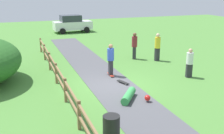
% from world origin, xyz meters
% --- Properties ---
extents(ground_plane, '(60.00, 60.00, 0.00)m').
position_xyz_m(ground_plane, '(0.00, 0.00, 0.00)').
color(ground_plane, '#4C8438').
extents(asphalt_path, '(2.40, 28.00, 0.02)m').
position_xyz_m(asphalt_path, '(0.00, 0.00, 0.01)').
color(asphalt_path, '#515156').
rests_on(asphalt_path, ground_plane).
extents(wooden_fence, '(0.12, 18.12, 1.10)m').
position_xyz_m(wooden_fence, '(-2.60, 0.00, 0.67)').
color(wooden_fence, olive).
rests_on(wooden_fence, ground_plane).
extents(trash_bin, '(0.56, 0.56, 0.90)m').
position_xyz_m(trash_bin, '(-1.80, -4.97, 0.45)').
color(trash_bin, black).
rests_on(trash_bin, ground_plane).
extents(skater_riding, '(0.40, 0.81, 1.83)m').
position_xyz_m(skater_riding, '(0.48, 1.49, 1.04)').
color(skater_riding, '#B23326').
rests_on(skater_riding, asphalt_path).
extents(skater_fallen, '(1.39, 1.39, 0.36)m').
position_xyz_m(skater_fallen, '(0.13, -2.08, 0.20)').
color(skater_fallen, green).
rests_on(skater_fallen, asphalt_path).
extents(skateboard_loose, '(0.44, 0.82, 0.08)m').
position_xyz_m(skateboard_loose, '(0.65, 0.04, 0.09)').
color(skateboard_loose, black).
rests_on(skateboard_loose, asphalt_path).
extents(bystander_maroon, '(0.53, 0.53, 1.86)m').
position_xyz_m(bystander_maroon, '(3.35, 4.56, 1.03)').
color(bystander_maroon, '#2D2D33').
rests_on(bystander_maroon, ground_plane).
extents(bystander_white, '(0.45, 0.45, 1.64)m').
position_xyz_m(bystander_white, '(4.53, -0.20, 0.90)').
color(bystander_white, '#2D2D33').
rests_on(bystander_white, ground_plane).
extents(bystander_yellow, '(0.47, 0.47, 1.89)m').
position_xyz_m(bystander_yellow, '(4.62, 3.59, 1.06)').
color(bystander_yellow, '#2D2D33').
rests_on(bystander_yellow, ground_plane).
extents(parked_car_white, '(4.28, 2.17, 1.92)m').
position_xyz_m(parked_car_white, '(1.75, 17.85, 0.96)').
color(parked_car_white, silver).
rests_on(parked_car_white, ground_plane).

